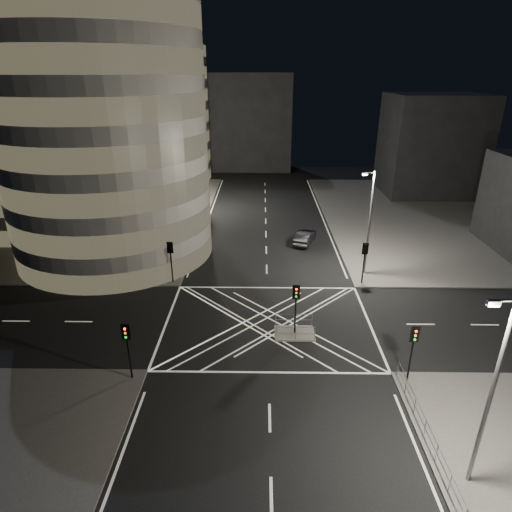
{
  "coord_description": "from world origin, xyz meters",
  "views": [
    {
      "loc": [
        -0.52,
        -28.78,
        18.25
      ],
      "look_at": [
        -1.02,
        6.39,
        3.0
      ],
      "focal_mm": 30.0,
      "sensor_mm": 36.0,
      "label": 1
    }
  ],
  "objects_px": {
    "traffic_signal_fr": "(365,256)",
    "street_lamp_right_far": "(369,220)",
    "traffic_signal_nr": "(413,344)",
    "traffic_signal_island": "(296,300)",
    "street_lamp_right_near": "(491,391)",
    "street_lamp_left_near": "(172,210)",
    "traffic_signal_fl": "(171,255)",
    "street_lamp_left_far": "(198,171)",
    "sedan": "(305,237)",
    "traffic_signal_nl": "(127,341)",
    "central_island": "(294,333)"
  },
  "relations": [
    {
      "from": "street_lamp_left_far",
      "to": "street_lamp_right_far",
      "type": "bearing_deg",
      "value": -48.06
    },
    {
      "from": "central_island",
      "to": "traffic_signal_nr",
      "type": "relative_size",
      "value": 0.75
    },
    {
      "from": "traffic_signal_fl",
      "to": "street_lamp_right_near",
      "type": "bearing_deg",
      "value": -48.76
    },
    {
      "from": "traffic_signal_island",
      "to": "sedan",
      "type": "distance_m",
      "value": 18.88
    },
    {
      "from": "traffic_signal_nl",
      "to": "traffic_signal_nr",
      "type": "xyz_separation_m",
      "value": [
        17.6,
        0.0,
        0.0
      ]
    },
    {
      "from": "traffic_signal_island",
      "to": "street_lamp_left_near",
      "type": "relative_size",
      "value": 0.4
    },
    {
      "from": "street_lamp_right_far",
      "to": "street_lamp_right_near",
      "type": "bearing_deg",
      "value": -90.0
    },
    {
      "from": "central_island",
      "to": "street_lamp_right_far",
      "type": "xyz_separation_m",
      "value": [
        7.44,
        10.5,
        5.47
      ]
    },
    {
      "from": "traffic_signal_island",
      "to": "street_lamp_right_far",
      "type": "relative_size",
      "value": 0.4
    },
    {
      "from": "street_lamp_left_far",
      "to": "traffic_signal_nl",
      "type": "bearing_deg",
      "value": -89.01
    },
    {
      "from": "central_island",
      "to": "street_lamp_left_far",
      "type": "bearing_deg",
      "value": 109.95
    },
    {
      "from": "traffic_signal_nr",
      "to": "central_island",
      "type": "bearing_deg",
      "value": 142.07
    },
    {
      "from": "traffic_signal_fr",
      "to": "street_lamp_left_near",
      "type": "xyz_separation_m",
      "value": [
        -18.24,
        5.2,
        2.63
      ]
    },
    {
      "from": "street_lamp_left_near",
      "to": "street_lamp_left_far",
      "type": "distance_m",
      "value": 18.0
    },
    {
      "from": "traffic_signal_fl",
      "to": "traffic_signal_island",
      "type": "bearing_deg",
      "value": -37.54
    },
    {
      "from": "traffic_signal_fr",
      "to": "sedan",
      "type": "distance_m",
      "value": 11.39
    },
    {
      "from": "traffic_signal_nl",
      "to": "traffic_signal_nr",
      "type": "relative_size",
      "value": 1.0
    },
    {
      "from": "traffic_signal_island",
      "to": "traffic_signal_nr",
      "type": "bearing_deg",
      "value": -37.93
    },
    {
      "from": "central_island",
      "to": "sedan",
      "type": "relative_size",
      "value": 0.64
    },
    {
      "from": "street_lamp_right_far",
      "to": "sedan",
      "type": "xyz_separation_m",
      "value": [
        -5.0,
        8.1,
        -4.77
      ]
    },
    {
      "from": "traffic_signal_nl",
      "to": "sedan",
      "type": "height_order",
      "value": "traffic_signal_nl"
    },
    {
      "from": "traffic_signal_fl",
      "to": "traffic_signal_nr",
      "type": "xyz_separation_m",
      "value": [
        17.6,
        -13.6,
        0.0
      ]
    },
    {
      "from": "traffic_signal_fl",
      "to": "street_lamp_left_far",
      "type": "relative_size",
      "value": 0.4
    },
    {
      "from": "traffic_signal_nr",
      "to": "street_lamp_right_far",
      "type": "relative_size",
      "value": 0.4
    },
    {
      "from": "traffic_signal_nr",
      "to": "traffic_signal_island",
      "type": "relative_size",
      "value": 1.0
    },
    {
      "from": "traffic_signal_nr",
      "to": "street_lamp_left_near",
      "type": "height_order",
      "value": "street_lamp_left_near"
    },
    {
      "from": "street_lamp_right_near",
      "to": "street_lamp_left_near",
      "type": "bearing_deg",
      "value": 125.97
    },
    {
      "from": "traffic_signal_nl",
      "to": "street_lamp_left_near",
      "type": "xyz_separation_m",
      "value": [
        -0.64,
        18.8,
        2.63
      ]
    },
    {
      "from": "central_island",
      "to": "sedan",
      "type": "xyz_separation_m",
      "value": [
        2.44,
        18.6,
        0.7
      ]
    },
    {
      "from": "traffic_signal_nr",
      "to": "street_lamp_right_near",
      "type": "bearing_deg",
      "value": -84.96
    },
    {
      "from": "traffic_signal_fl",
      "to": "street_lamp_left_near",
      "type": "height_order",
      "value": "street_lamp_left_near"
    },
    {
      "from": "traffic_signal_fr",
      "to": "street_lamp_right_far",
      "type": "xyz_separation_m",
      "value": [
        0.64,
        2.2,
        2.63
      ]
    },
    {
      "from": "traffic_signal_fr",
      "to": "traffic_signal_island",
      "type": "relative_size",
      "value": 1.0
    },
    {
      "from": "traffic_signal_fr",
      "to": "sedan",
      "type": "xyz_separation_m",
      "value": [
        -4.36,
        10.3,
        -2.14
      ]
    },
    {
      "from": "traffic_signal_fr",
      "to": "traffic_signal_island",
      "type": "bearing_deg",
      "value": -129.33
    },
    {
      "from": "traffic_signal_nl",
      "to": "sedan",
      "type": "bearing_deg",
      "value": 61.02
    },
    {
      "from": "traffic_signal_fl",
      "to": "street_lamp_right_near",
      "type": "height_order",
      "value": "street_lamp_right_near"
    },
    {
      "from": "street_lamp_left_near",
      "to": "sedan",
      "type": "relative_size",
      "value": 2.13
    },
    {
      "from": "traffic_signal_nr",
      "to": "street_lamp_left_far",
      "type": "height_order",
      "value": "street_lamp_left_far"
    },
    {
      "from": "central_island",
      "to": "street_lamp_right_far",
      "type": "bearing_deg",
      "value": 54.7
    },
    {
      "from": "traffic_signal_fr",
      "to": "street_lamp_left_near",
      "type": "bearing_deg",
      "value": 164.08
    },
    {
      "from": "traffic_signal_island",
      "to": "street_lamp_right_near",
      "type": "height_order",
      "value": "street_lamp_right_near"
    },
    {
      "from": "traffic_signal_fl",
      "to": "street_lamp_right_far",
      "type": "height_order",
      "value": "street_lamp_right_far"
    },
    {
      "from": "street_lamp_right_far",
      "to": "street_lamp_right_near",
      "type": "distance_m",
      "value": 23.0
    },
    {
      "from": "traffic_signal_fr",
      "to": "traffic_signal_island",
      "type": "distance_m",
      "value": 10.73
    },
    {
      "from": "street_lamp_left_near",
      "to": "central_island",
      "type": "bearing_deg",
      "value": -49.73
    },
    {
      "from": "traffic_signal_nr",
      "to": "sedan",
      "type": "xyz_separation_m",
      "value": [
        -4.36,
        23.9,
        -2.14
      ]
    },
    {
      "from": "traffic_signal_nr",
      "to": "traffic_signal_island",
      "type": "distance_m",
      "value": 8.62
    },
    {
      "from": "street_lamp_right_far",
      "to": "sedan",
      "type": "relative_size",
      "value": 2.13
    },
    {
      "from": "street_lamp_right_far",
      "to": "traffic_signal_fl",
      "type": "bearing_deg",
      "value": -173.12
    }
  ]
}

